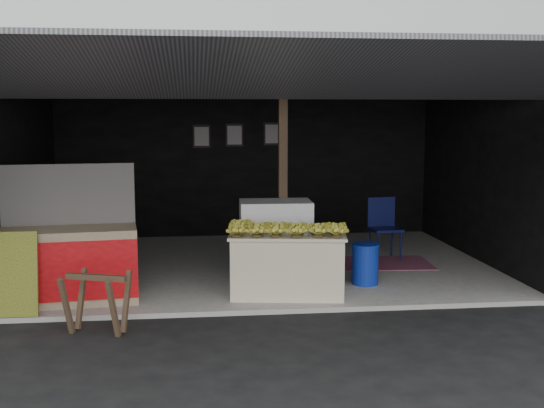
{
  "coord_description": "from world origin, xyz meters",
  "views": [
    {
      "loc": [
        -0.96,
        -7.64,
        2.33
      ],
      "look_at": [
        0.1,
        1.5,
        1.1
      ],
      "focal_mm": 45.0,
      "sensor_mm": 36.0,
      "label": 1
    }
  ],
  "objects": [
    {
      "name": "shophouse",
      "position": [
        0.0,
        2.82,
        2.1
      ],
      "size": [
        7.4,
        7.29,
        3.02
      ],
      "color": "black",
      "rests_on": "ground"
    },
    {
      "name": "ground",
      "position": [
        0.0,
        0.0,
        0.0
      ],
      "size": [
        80.0,
        80.0,
        0.0
      ],
      "primitive_type": "plane",
      "color": "black",
      "rests_on": "ground"
    },
    {
      "name": "neighbor_stall",
      "position": [
        -2.46,
        0.64,
        0.56
      ],
      "size": [
        1.67,
        0.9,
        1.65
      ],
      "rotation": [
        0.0,
        0.0,
        0.11
      ],
      "color": "#998466",
      "rests_on": "concrete_slab"
    },
    {
      "name": "green_signboard",
      "position": [
        -3.03,
        0.09,
        0.54
      ],
      "size": [
        0.64,
        0.17,
        0.95
      ],
      "primitive_type": "cube",
      "rotation": [
        -0.14,
        0.0,
        0.0
      ],
      "color": "black",
      "rests_on": "concrete_slab"
    },
    {
      "name": "white_crate",
      "position": [
        0.15,
        1.53,
        0.6
      ],
      "size": [
        0.99,
        0.69,
        1.08
      ],
      "rotation": [
        0.0,
        0.0,
        -0.03
      ],
      "color": "white",
      "rests_on": "concrete_slab"
    },
    {
      "name": "sawhorse",
      "position": [
        -1.99,
        -0.48,
        0.41
      ],
      "size": [
        0.73,
        0.73,
        0.64
      ],
      "rotation": [
        0.0,
        0.0,
        -0.34
      ],
      "color": "#4C3726",
      "rests_on": "ground"
    },
    {
      "name": "magenta_rug",
      "position": [
        1.85,
        2.26,
        0.07
      ],
      "size": [
        1.56,
        1.1,
        0.01
      ],
      "primitive_type": "cube",
      "rotation": [
        0.0,
        0.0,
        -0.07
      ],
      "color": "maroon",
      "rests_on": "concrete_slab"
    },
    {
      "name": "banana_pile",
      "position": [
        0.2,
        0.67,
        0.93
      ],
      "size": [
        1.42,
        0.98,
        0.16
      ],
      "primitive_type": null,
      "rotation": [
        0.0,
        0.0,
        -0.15
      ],
      "color": "gold",
      "rests_on": "banana_table"
    },
    {
      "name": "banana_table",
      "position": [
        0.2,
        0.67,
        0.46
      ],
      "size": [
        1.55,
        1.09,
        0.79
      ],
      "rotation": [
        0.0,
        0.0,
        -0.15
      ],
      "color": "beige",
      "rests_on": "concrete_slab"
    },
    {
      "name": "water_barrel",
      "position": [
        1.3,
        1.05,
        0.32
      ],
      "size": [
        0.35,
        0.35,
        0.52
      ],
      "primitive_type": "cylinder",
      "color": "#0D2695",
      "rests_on": "concrete_slab"
    },
    {
      "name": "plastic_chair",
      "position": [
        2.0,
        2.66,
        0.62
      ],
      "size": [
        0.49,
        0.49,
        0.95
      ],
      "rotation": [
        0.0,
        0.0,
        0.09
      ],
      "color": "#0A0E3A",
      "rests_on": "concrete_slab"
    },
    {
      "name": "concrete_slab",
      "position": [
        0.0,
        2.5,
        0.03
      ],
      "size": [
        7.0,
        5.0,
        0.06
      ],
      "primitive_type": "cube",
      "color": "gray",
      "rests_on": "ground"
    },
    {
      "name": "picture_frames",
      "position": [
        -0.17,
        4.89,
        1.93
      ],
      "size": [
        1.62,
        0.04,
        0.46
      ],
      "color": "black",
      "rests_on": "shophouse"
    }
  ]
}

